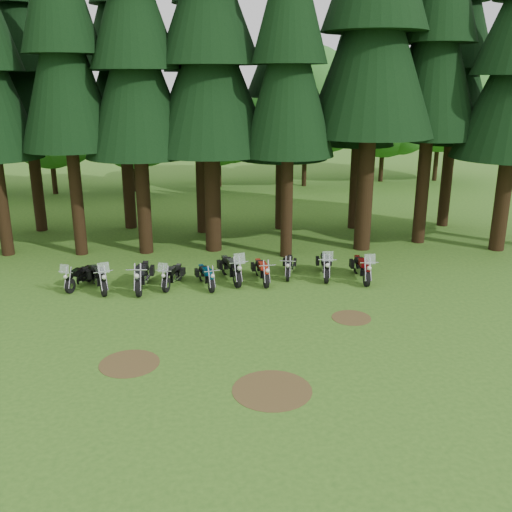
{
  "coord_description": "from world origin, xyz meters",
  "views": [
    {
      "loc": [
        -1.06,
        -17.55,
        8.14
      ],
      "look_at": [
        1.63,
        5.0,
        1.0
      ],
      "focal_mm": 40.0,
      "sensor_mm": 36.0,
      "label": 1
    }
  ],
  "objects_px": {
    "motorcycle_9": "(362,269)",
    "motorcycle_2": "(142,276)",
    "motorcycle_3": "(172,276)",
    "motorcycle_7": "(289,266)",
    "motorcycle_0": "(79,277)",
    "motorcycle_6": "(262,271)",
    "motorcycle_5": "(231,269)",
    "motorcycle_8": "(325,266)",
    "motorcycle_4": "(206,277)",
    "motorcycle_1": "(99,278)"
  },
  "relations": [
    {
      "from": "motorcycle_3",
      "to": "motorcycle_7",
      "type": "distance_m",
      "value": 4.98
    },
    {
      "from": "motorcycle_5",
      "to": "motorcycle_7",
      "type": "relative_size",
      "value": 1.25
    },
    {
      "from": "motorcycle_4",
      "to": "motorcycle_9",
      "type": "xyz_separation_m",
      "value": [
        6.5,
        0.04,
        0.07
      ]
    },
    {
      "from": "motorcycle_2",
      "to": "motorcycle_3",
      "type": "xyz_separation_m",
      "value": [
        1.19,
        0.14,
        -0.08
      ]
    },
    {
      "from": "motorcycle_7",
      "to": "motorcycle_9",
      "type": "height_order",
      "value": "motorcycle_9"
    },
    {
      "from": "motorcycle_5",
      "to": "motorcycle_9",
      "type": "relative_size",
      "value": 1.05
    },
    {
      "from": "motorcycle_4",
      "to": "motorcycle_5",
      "type": "bearing_deg",
      "value": 13.5
    },
    {
      "from": "motorcycle_1",
      "to": "motorcycle_8",
      "type": "distance_m",
      "value": 9.33
    },
    {
      "from": "motorcycle_1",
      "to": "motorcycle_5",
      "type": "height_order",
      "value": "motorcycle_5"
    },
    {
      "from": "motorcycle_5",
      "to": "motorcycle_3",
      "type": "bearing_deg",
      "value": 174.53
    },
    {
      "from": "motorcycle_3",
      "to": "motorcycle_9",
      "type": "bearing_deg",
      "value": 18.37
    },
    {
      "from": "motorcycle_3",
      "to": "motorcycle_6",
      "type": "xyz_separation_m",
      "value": [
        3.68,
        0.11,
        0.01
      ]
    },
    {
      "from": "motorcycle_0",
      "to": "motorcycle_7",
      "type": "bearing_deg",
      "value": 24.02
    },
    {
      "from": "motorcycle_3",
      "to": "motorcycle_7",
      "type": "xyz_separation_m",
      "value": [
        4.93,
        0.71,
        -0.02
      ]
    },
    {
      "from": "motorcycle_0",
      "to": "motorcycle_6",
      "type": "bearing_deg",
      "value": 19.79
    },
    {
      "from": "motorcycle_1",
      "to": "motorcycle_9",
      "type": "relative_size",
      "value": 0.97
    },
    {
      "from": "motorcycle_7",
      "to": "motorcycle_5",
      "type": "bearing_deg",
      "value": -157.84
    },
    {
      "from": "motorcycle_1",
      "to": "motorcycle_8",
      "type": "xyz_separation_m",
      "value": [
        9.32,
        0.46,
        0.0
      ]
    },
    {
      "from": "motorcycle_0",
      "to": "motorcycle_7",
      "type": "relative_size",
      "value": 1.01
    },
    {
      "from": "motorcycle_1",
      "to": "motorcycle_2",
      "type": "height_order",
      "value": "motorcycle_1"
    },
    {
      "from": "motorcycle_6",
      "to": "motorcycle_5",
      "type": "bearing_deg",
      "value": 165.0
    },
    {
      "from": "motorcycle_1",
      "to": "motorcycle_3",
      "type": "xyz_separation_m",
      "value": [
        2.9,
        0.09,
        -0.06
      ]
    },
    {
      "from": "motorcycle_0",
      "to": "motorcycle_3",
      "type": "distance_m",
      "value": 3.75
    },
    {
      "from": "motorcycle_0",
      "to": "motorcycle_4",
      "type": "xyz_separation_m",
      "value": [
        5.1,
        -0.53,
        -0.01
      ]
    },
    {
      "from": "motorcycle_2",
      "to": "motorcycle_4",
      "type": "relative_size",
      "value": 1.24
    },
    {
      "from": "motorcycle_3",
      "to": "motorcycle_9",
      "type": "distance_m",
      "value": 7.87
    },
    {
      "from": "motorcycle_8",
      "to": "motorcycle_9",
      "type": "height_order",
      "value": "same"
    },
    {
      "from": "motorcycle_7",
      "to": "motorcycle_8",
      "type": "relative_size",
      "value": 0.84
    },
    {
      "from": "motorcycle_4",
      "to": "motorcycle_7",
      "type": "distance_m",
      "value": 3.68
    },
    {
      "from": "motorcycle_5",
      "to": "motorcycle_9",
      "type": "distance_m",
      "value": 5.48
    },
    {
      "from": "motorcycle_0",
      "to": "motorcycle_2",
      "type": "bearing_deg",
      "value": 11.23
    },
    {
      "from": "motorcycle_9",
      "to": "motorcycle_5",
      "type": "bearing_deg",
      "value": 177.1
    },
    {
      "from": "motorcycle_1",
      "to": "motorcycle_7",
      "type": "distance_m",
      "value": 7.87
    },
    {
      "from": "motorcycle_3",
      "to": "motorcycle_8",
      "type": "relative_size",
      "value": 0.86
    },
    {
      "from": "motorcycle_0",
      "to": "motorcycle_2",
      "type": "xyz_separation_m",
      "value": [
        2.55,
        -0.46,
        0.09
      ]
    },
    {
      "from": "motorcycle_8",
      "to": "motorcycle_7",
      "type": "bearing_deg",
      "value": 175.8
    },
    {
      "from": "motorcycle_3",
      "to": "motorcycle_6",
      "type": "relative_size",
      "value": 0.94
    },
    {
      "from": "motorcycle_1",
      "to": "motorcycle_2",
      "type": "bearing_deg",
      "value": -21.85
    },
    {
      "from": "motorcycle_0",
      "to": "motorcycle_1",
      "type": "relative_size",
      "value": 0.87
    },
    {
      "from": "motorcycle_9",
      "to": "motorcycle_2",
      "type": "bearing_deg",
      "value": -177.86
    },
    {
      "from": "motorcycle_2",
      "to": "motorcycle_1",
      "type": "bearing_deg",
      "value": -176.4
    },
    {
      "from": "motorcycle_4",
      "to": "motorcycle_9",
      "type": "relative_size",
      "value": 0.85
    },
    {
      "from": "motorcycle_0",
      "to": "motorcycle_8",
      "type": "relative_size",
      "value": 0.84
    },
    {
      "from": "motorcycle_7",
      "to": "motorcycle_1",
      "type": "bearing_deg",
      "value": -160.76
    },
    {
      "from": "motorcycle_0",
      "to": "motorcycle_2",
      "type": "height_order",
      "value": "motorcycle_0"
    },
    {
      "from": "motorcycle_7",
      "to": "motorcycle_8",
      "type": "xyz_separation_m",
      "value": [
        1.49,
        -0.34,
        0.08
      ]
    },
    {
      "from": "motorcycle_2",
      "to": "motorcycle_5",
      "type": "xyz_separation_m",
      "value": [
        3.6,
        0.47,
        0.0
      ]
    },
    {
      "from": "motorcycle_0",
      "to": "motorcycle_5",
      "type": "bearing_deg",
      "value": 21.49
    },
    {
      "from": "motorcycle_5",
      "to": "motorcycle_9",
      "type": "bearing_deg",
      "value": -18.4
    },
    {
      "from": "motorcycle_1",
      "to": "motorcycle_3",
      "type": "height_order",
      "value": "motorcycle_1"
    }
  ]
}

